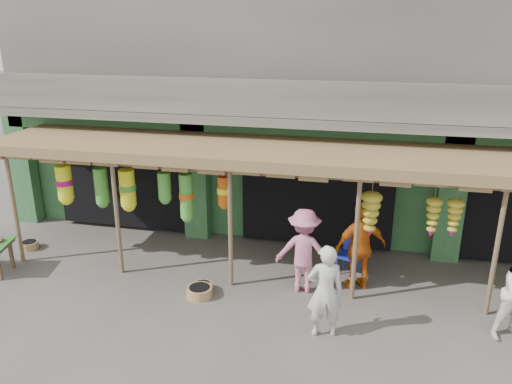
% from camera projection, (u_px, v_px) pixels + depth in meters
% --- Properties ---
extents(ground, '(80.00, 80.00, 0.00)m').
position_uv_depth(ground, '(303.00, 288.00, 10.37)').
color(ground, '#514C47').
rests_on(ground, ground).
extents(building, '(16.40, 6.80, 7.00)m').
position_uv_depth(building, '(331.00, 93.00, 13.76)').
color(building, gray).
rests_on(building, ground).
extents(awning, '(14.00, 2.70, 2.79)m').
position_uv_depth(awning, '(304.00, 158.00, 10.31)').
color(awning, brown).
rests_on(awning, ground).
extents(blue_chair, '(0.56, 0.57, 0.91)m').
position_uv_depth(blue_chair, '(350.00, 251.00, 10.88)').
color(blue_chair, '#1A2DAD').
rests_on(blue_chair, ground).
extents(basket_left, '(0.44, 0.44, 0.18)m').
position_uv_depth(basket_left, '(29.00, 245.00, 12.14)').
color(basket_left, olive).
rests_on(basket_left, ground).
extents(basket_mid, '(0.67, 0.67, 0.20)m').
position_uv_depth(basket_mid, '(200.00, 292.00, 10.03)').
color(basket_mid, '#9C8546').
rests_on(basket_mid, ground).
extents(basket_right, '(0.46, 0.46, 0.18)m').
position_uv_depth(basket_right, '(202.00, 288.00, 10.20)').
color(basket_right, '#A1874B').
rests_on(basket_right, ground).
extents(person_front, '(0.71, 0.55, 1.72)m').
position_uv_depth(person_front, '(325.00, 291.00, 8.58)').
color(person_front, silver).
rests_on(person_front, ground).
extents(person_vendor, '(1.18, 0.88, 1.86)m').
position_uv_depth(person_vendor, '(360.00, 247.00, 10.08)').
color(person_vendor, '#C85912').
rests_on(person_vendor, ground).
extents(person_shopper, '(1.17, 0.69, 1.77)m').
position_uv_depth(person_shopper, '(304.00, 251.00, 10.01)').
color(person_shopper, '#D57093').
rests_on(person_shopper, ground).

